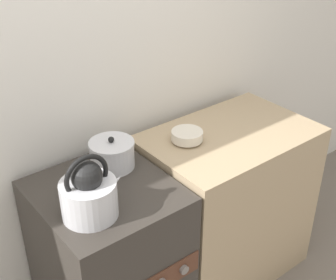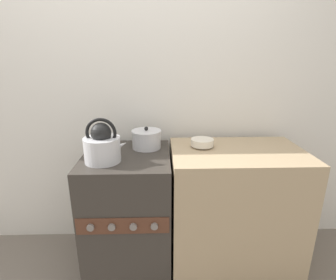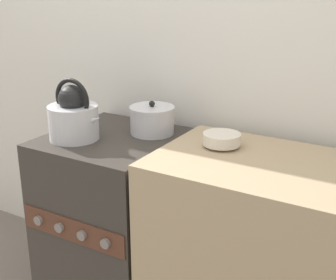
{
  "view_description": "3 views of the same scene",
  "coord_description": "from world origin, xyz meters",
  "px_view_note": "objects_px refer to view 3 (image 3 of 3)",
  "views": [
    {
      "loc": [
        -0.8,
        -1.16,
        2.09
      ],
      "look_at": [
        0.35,
        0.31,
        1.02
      ],
      "focal_mm": 50.0,
      "sensor_mm": 36.0,
      "label": 1
    },
    {
      "loc": [
        0.23,
        -1.35,
        1.53
      ],
      "look_at": [
        0.28,
        0.31,
        0.99
      ],
      "focal_mm": 28.0,
      "sensor_mm": 36.0,
      "label": 2
    },
    {
      "loc": [
        1.27,
        -1.33,
        1.59
      ],
      "look_at": [
        0.32,
        0.28,
        0.94
      ],
      "focal_mm": 50.0,
      "sensor_mm": 36.0,
      "label": 3
    }
  ],
  "objects_px": {
    "kettle": "(74,117)",
    "cooking_pot": "(152,120)",
    "stove": "(116,222)",
    "enamel_bowl": "(222,139)"
  },
  "relations": [
    {
      "from": "kettle",
      "to": "cooking_pot",
      "type": "bearing_deg",
      "value": 43.55
    },
    {
      "from": "kettle",
      "to": "enamel_bowl",
      "type": "relative_size",
      "value": 1.78
    },
    {
      "from": "stove",
      "to": "enamel_bowl",
      "type": "xyz_separation_m",
      "value": [
        0.52,
        0.06,
        0.51
      ]
    },
    {
      "from": "kettle",
      "to": "enamel_bowl",
      "type": "xyz_separation_m",
      "value": [
        0.65,
        0.17,
        -0.04
      ]
    },
    {
      "from": "kettle",
      "to": "cooking_pot",
      "type": "relative_size",
      "value": 1.33
    },
    {
      "from": "stove",
      "to": "kettle",
      "type": "height_order",
      "value": "kettle"
    },
    {
      "from": "kettle",
      "to": "cooking_pot",
      "type": "xyz_separation_m",
      "value": [
        0.26,
        0.25,
        -0.04
      ]
    },
    {
      "from": "stove",
      "to": "enamel_bowl",
      "type": "height_order",
      "value": "enamel_bowl"
    },
    {
      "from": "enamel_bowl",
      "to": "kettle",
      "type": "bearing_deg",
      "value": -165.16
    },
    {
      "from": "stove",
      "to": "cooking_pot",
      "type": "bearing_deg",
      "value": 46.18
    }
  ]
}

